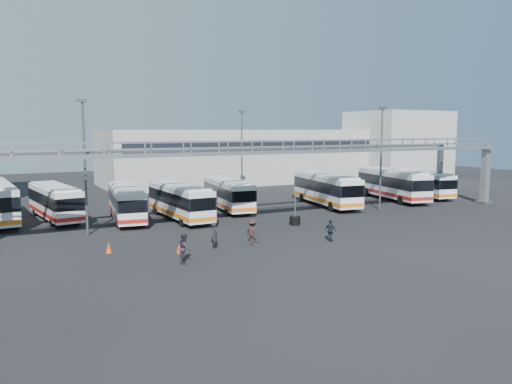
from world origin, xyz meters
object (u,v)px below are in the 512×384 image
light_pole_left (85,160)px  bus_4 (228,193)px  cone_left (109,248)px  bus_2 (126,202)px  bus_6 (326,188)px  bus_1 (55,201)px  tire_stack (295,220)px  bus_8 (393,183)px  cone_right (180,247)px  light_pole_back (242,149)px  pedestrian_b (185,248)px  light_pole_mid (381,153)px  pedestrian_d (331,231)px  bus_3 (180,200)px  pedestrian_c (252,232)px  bus_9 (421,183)px  pedestrian_a (215,236)px

light_pole_left → bus_4: bearing=22.4°
bus_4 → cone_left: size_ratio=15.27×
bus_2 → bus_6: bus_6 is taller
light_pole_left → bus_1: size_ratio=0.98×
bus_4 → tire_stack: (1.69, -9.81, -1.27)m
bus_1 → cone_left: 14.60m
bus_6 → bus_2: bearing=-174.1°
bus_8 → cone_right: 32.21m
light_pole_back → pedestrian_b: 30.21m
bus_6 → light_pole_left: bearing=-162.4°
light_pole_mid → tire_stack: light_pole_mid is taller
pedestrian_b → pedestrian_d: bearing=-63.5°
bus_3 → bus_8: size_ratio=0.89×
pedestrian_b → pedestrian_c: 6.33m
bus_3 → bus_9: (30.56, 1.12, -0.03)m
pedestrian_c → tire_stack: tire_stack is taller
light_pole_left → bus_3: light_pole_left is taller
light_pole_left → tire_stack: (16.18, -3.84, -5.29)m
light_pole_back → bus_3: light_pole_back is taller
bus_6 → pedestrian_a: size_ratio=6.30×
bus_3 → pedestrian_b: bus_3 is taller
light_pole_left → pedestrian_b: 12.63m
bus_8 → light_pole_left: bearing=-162.3°
pedestrian_a → bus_1: bearing=44.1°
light_pole_back → bus_2: 18.78m
bus_3 → pedestrian_b: 14.97m
light_pole_back → bus_9: size_ratio=0.98×
pedestrian_d → tire_stack: 6.67m
light_pole_mid → pedestrian_b: size_ratio=5.63×
pedestrian_c → tire_stack: bearing=-69.7°
pedestrian_d → cone_left: 15.31m
bus_2 → pedestrian_d: 18.76m
light_pole_left → bus_2: size_ratio=0.99×
light_pole_back → tire_stack: (-3.82, -17.84, -5.29)m
light_pole_mid → tire_stack: bearing=-166.5°
tire_stack → bus_4: bearing=99.8°
light_pole_back → pedestrian_a: 26.64m
bus_2 → pedestrian_d: (10.92, -15.23, -0.90)m
bus_2 → pedestrian_c: (5.53, -13.43, -0.80)m
pedestrian_a → pedestrian_b: (-2.99, -2.41, -0.00)m
bus_8 → tire_stack: bus_8 is taller
cone_left → pedestrian_d: bearing=-15.3°
light_pole_left → bus_1: light_pole_left is taller
bus_9 → pedestrian_d: bearing=-137.8°
pedestrian_c → cone_right: bearing=73.5°
bus_8 → pedestrian_d: (-19.07, -14.11, -1.14)m
pedestrian_a → pedestrian_d: bearing=-84.3°
bus_8 → tire_stack: size_ratio=4.53×
pedestrian_d → cone_left: pedestrian_d is taller
bus_3 → cone_left: bearing=-132.4°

